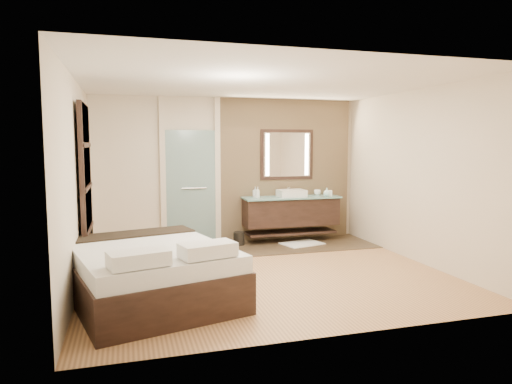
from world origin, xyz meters
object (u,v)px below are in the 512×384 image
object	(u,v)px
vanity	(291,211)
mirror_unit	(287,155)
waste_bin	(239,239)
bed	(150,272)

from	to	relation	value
vanity	mirror_unit	xyz separation A→B (m)	(0.00, 0.24, 1.07)
vanity	waste_bin	size ratio (longest dim) A/B	7.32
waste_bin	mirror_unit	bearing A→B (deg)	16.50
vanity	mirror_unit	world-z (taller)	mirror_unit
vanity	mirror_unit	distance (m)	1.10
mirror_unit	vanity	bearing A→B (deg)	-90.00
vanity	waste_bin	bearing A→B (deg)	-176.24
mirror_unit	waste_bin	distance (m)	1.87
mirror_unit	bed	distance (m)	4.18
mirror_unit	waste_bin	xyz separation A→B (m)	(-1.03, -0.31, -1.52)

